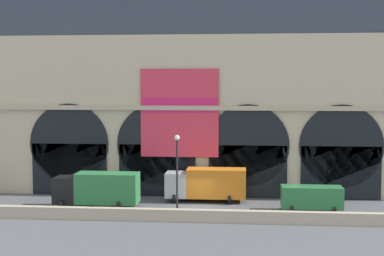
{
  "coord_description": "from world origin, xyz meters",
  "views": [
    {
      "loc": [
        3.96,
        -49.12,
        10.95
      ],
      "look_at": [
        -1.0,
        5.0,
        6.76
      ],
      "focal_mm": 52.63,
      "sensor_mm": 36.0,
      "label": 1
    }
  ],
  "objects_px": {
    "box_truck_midwest": "(98,189)",
    "street_lamp_quayside": "(177,166)",
    "box_truck_center": "(207,184)",
    "van_mideast": "(312,197)"
  },
  "relations": [
    {
      "from": "box_truck_center",
      "to": "van_mideast",
      "type": "relative_size",
      "value": 1.44
    },
    {
      "from": "box_truck_midwest",
      "to": "street_lamp_quayside",
      "type": "xyz_separation_m",
      "value": [
        7.58,
        -3.71,
        2.71
      ]
    },
    {
      "from": "box_truck_center",
      "to": "street_lamp_quayside",
      "type": "height_order",
      "value": "street_lamp_quayside"
    },
    {
      "from": "box_truck_midwest",
      "to": "van_mideast",
      "type": "relative_size",
      "value": 1.44
    },
    {
      "from": "box_truck_midwest",
      "to": "van_mideast",
      "type": "height_order",
      "value": "box_truck_midwest"
    },
    {
      "from": "box_truck_midwest",
      "to": "street_lamp_quayside",
      "type": "distance_m",
      "value": 8.86
    },
    {
      "from": "box_truck_center",
      "to": "street_lamp_quayside",
      "type": "bearing_deg",
      "value": -105.38
    },
    {
      "from": "box_truck_midwest",
      "to": "box_truck_center",
      "type": "bearing_deg",
      "value": 19.76
    },
    {
      "from": "van_mideast",
      "to": "street_lamp_quayside",
      "type": "bearing_deg",
      "value": -161.47
    },
    {
      "from": "box_truck_center",
      "to": "van_mideast",
      "type": "distance_m",
      "value": 9.89
    }
  ]
}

